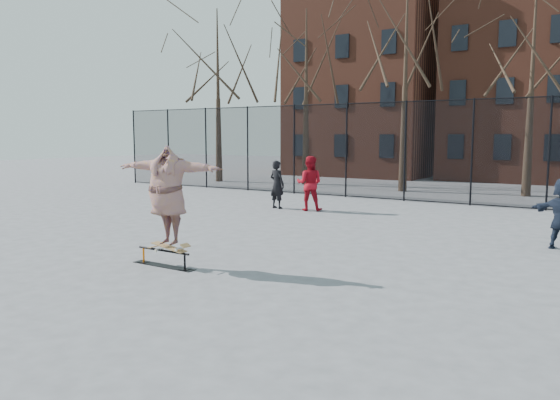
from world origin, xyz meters
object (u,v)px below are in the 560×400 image
Objects in this scene: skate_rail at (164,260)px; bystander_black at (277,185)px; skateboard at (169,248)px; bystander_red at (309,183)px; skater at (168,197)px.

bystander_black is at bearing 108.73° from skate_rail.
bystander_red is at bearing 101.61° from skateboard.
skater reaches higher than bystander_black.
bystander_red reaches higher than skateboard.
skateboard is at bearing -99.18° from skater.
skate_rail is 0.64× the size of skater.
bystander_red is at bearing 92.43° from skater.
bystander_red is (-1.80, 8.75, 0.56)m from skateboard.
skate_rail is 1.76× the size of skateboard.
bystander_red reaches higher than skate_rail.
skate_rail is at bearing 170.82° from skater.
skateboard is 0.37× the size of skater.
bystander_black reaches higher than skateboard.
bystander_black is (-3.08, 8.62, -0.56)m from skater.
skater is at bearing 81.03° from bystander_red.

